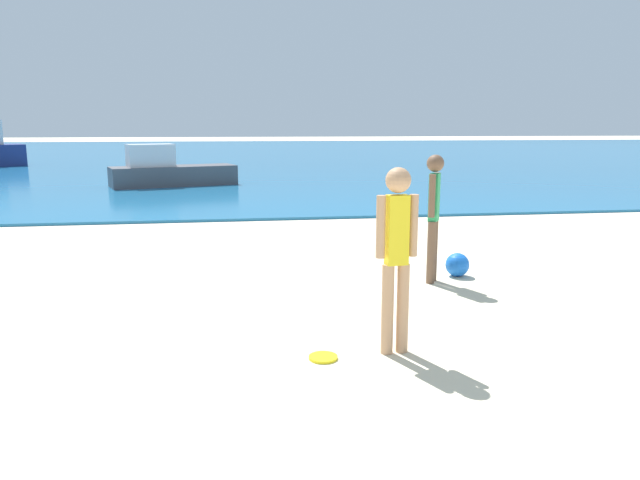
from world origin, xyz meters
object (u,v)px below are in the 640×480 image
at_px(boat_near, 169,171).
at_px(frisbee, 323,357).
at_px(person_standing, 397,250).
at_px(person_distant, 434,211).
at_px(beach_ball, 457,265).

bearing_deg(boat_near, frisbee, -97.38).
height_order(frisbee, boat_near, boat_near).
xyz_separation_m(person_standing, frisbee, (-0.64, -0.05, -0.91)).
distance_m(person_standing, person_distant, 2.51).
relative_size(frisbee, person_distant, 0.15).
distance_m(person_standing, boat_near, 15.03).
distance_m(person_standing, frisbee, 1.12).
relative_size(frisbee, beach_ball, 0.80).
relative_size(person_standing, frisbee, 6.55).
height_order(person_standing, boat_near, person_standing).
distance_m(person_standing, beach_ball, 3.01).
height_order(person_distant, beach_ball, person_distant).
height_order(boat_near, beach_ball, boat_near).
bearing_deg(person_distant, beach_ball, 147.23).
height_order(person_standing, frisbee, person_standing).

